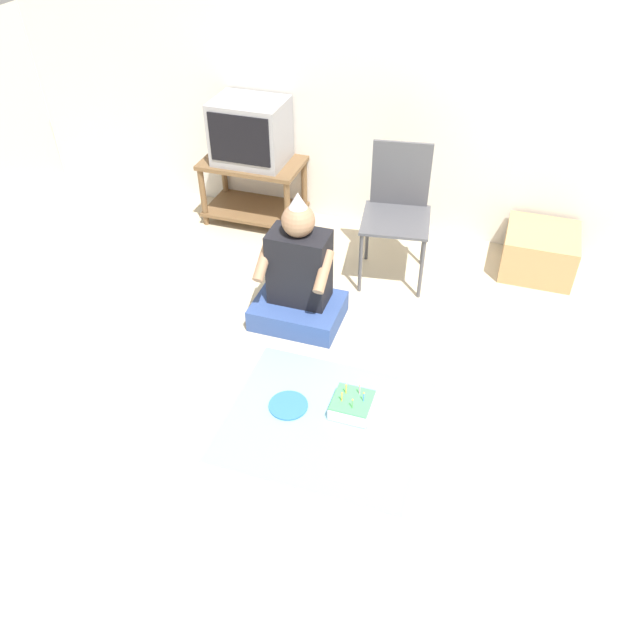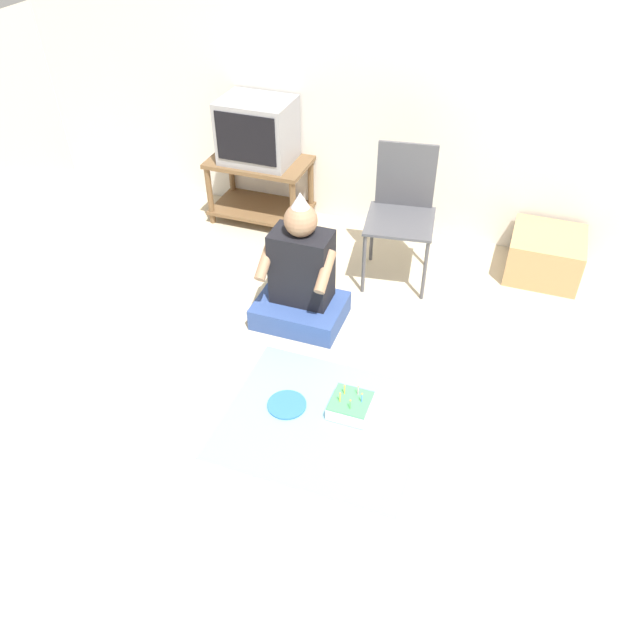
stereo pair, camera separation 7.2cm
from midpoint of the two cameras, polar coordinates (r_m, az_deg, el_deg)
ground_plane at (r=3.12m, az=1.68°, el=-12.21°), size 16.00×16.00×0.00m
wall_back at (r=4.31m, az=11.34°, el=22.79°), size 6.40×0.06×2.55m
tv_stand at (r=4.79m, az=-6.50°, el=12.14°), size 0.73×0.43×0.48m
tv at (r=4.62m, az=-6.85°, el=16.74°), size 0.50×0.39×0.44m
folding_chair at (r=4.07m, az=6.60°, el=10.44°), size 0.48×0.48×0.87m
cardboard_box_stack at (r=4.46m, az=18.97°, el=5.95°), size 0.47×0.47×0.30m
person_seated at (r=3.71m, az=-2.52°, el=3.65°), size 0.53×0.40×0.85m
party_cloth at (r=3.26m, az=-0.21°, el=-9.19°), size 1.00×0.88×0.01m
birthday_cake at (r=3.28m, az=2.33°, el=-7.76°), size 0.21×0.21×0.14m
paper_plate at (r=3.33m, az=-3.54°, el=-7.79°), size 0.21×0.21×0.01m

